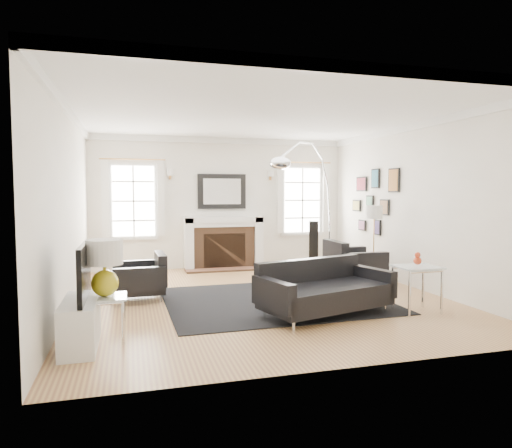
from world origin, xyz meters
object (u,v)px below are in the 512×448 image
object	(u,v)px
armchair_right	(351,264)
coffee_table	(311,283)
fireplace	(224,243)
armchair_left	(142,278)
sofa	(323,291)
gourd_lamp	(105,264)
arc_floor_lamp	(307,201)

from	to	relation	value
armchair_right	coffee_table	distance (m)	1.83
fireplace	armchair_left	size ratio (longest dim) A/B	1.93
armchair_left	fireplace	bearing A→B (deg)	54.39
sofa	gourd_lamp	size ratio (longest dim) A/B	3.15
fireplace	sofa	xyz separation A→B (m)	(0.54, -3.99, -0.22)
coffee_table	arc_floor_lamp	distance (m)	2.67
armchair_left	arc_floor_lamp	bearing A→B (deg)	20.83
armchair_left	coffee_table	world-z (taller)	armchair_left
armchair_right	gourd_lamp	bearing A→B (deg)	-152.26
armchair_right	coffee_table	world-z (taller)	armchair_right
coffee_table	gourd_lamp	size ratio (longest dim) A/B	1.30
armchair_left	coffee_table	distance (m)	2.55
fireplace	gourd_lamp	world-z (taller)	gourd_lamp
armchair_right	gourd_lamp	xyz separation A→B (m)	(-4.06, -2.14, 0.50)
gourd_lamp	arc_floor_lamp	bearing A→B (deg)	40.80
coffee_table	arc_floor_lamp	xyz separation A→B (m)	(0.85, 2.27, 1.13)
armchair_right	gourd_lamp	world-z (taller)	gourd_lamp
fireplace	arc_floor_lamp	size ratio (longest dim) A/B	0.63
fireplace	sofa	size ratio (longest dim) A/B	0.86
fireplace	coffee_table	distance (m)	3.57
sofa	armchair_right	bearing A→B (deg)	53.05
coffee_table	gourd_lamp	bearing A→B (deg)	-162.86
sofa	armchair_right	distance (m)	2.20
sofa	armchair_left	bearing A→B (deg)	146.40
armchair_right	sofa	bearing A→B (deg)	-126.95
armchair_left	gourd_lamp	xyz separation A→B (m)	(-0.44, -1.91, 0.53)
armchair_right	armchair_left	bearing A→B (deg)	-176.42
coffee_table	armchair_right	bearing A→B (deg)	44.60
gourd_lamp	sofa	bearing A→B (deg)	7.89
sofa	arc_floor_lamp	xyz separation A→B (m)	(0.87, 2.74, 1.14)
fireplace	armchair_right	xyz separation A→B (m)	(1.86, -2.23, -0.18)
coffee_table	fireplace	bearing A→B (deg)	99.04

